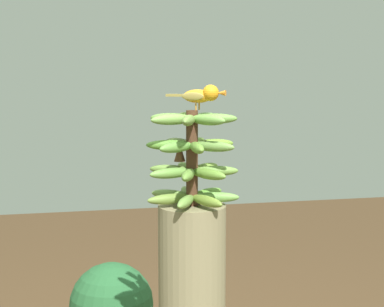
% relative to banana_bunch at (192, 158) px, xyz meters
% --- Properties ---
extents(banana_bunch, '(0.30, 0.29, 0.30)m').
position_rel_banana_bunch_xyz_m(banana_bunch, '(0.00, 0.00, 0.00)').
color(banana_bunch, '#4C2D1E').
rests_on(banana_bunch, banana_tree).
extents(perched_bird, '(0.17, 0.12, 0.08)m').
position_rel_banana_bunch_xyz_m(perched_bird, '(0.03, 0.00, 0.20)').
color(perched_bird, '#C68933').
rests_on(perched_bird, banana_bunch).
extents(tropical_shrub, '(0.39, 0.39, 0.47)m').
position_rel_banana_bunch_xyz_m(tropical_shrub, '(-0.20, 0.83, -0.79)').
color(tropical_shrub, brown).
rests_on(tropical_shrub, ground).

